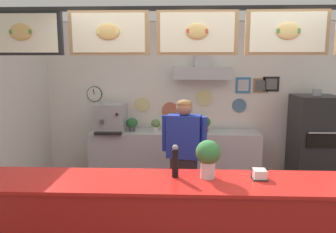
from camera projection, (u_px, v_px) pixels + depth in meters
back_wall_assembly at (190, 98)px, 5.49m from camera, size 5.03×2.70×2.72m
service_counter at (196, 233)px, 2.93m from camera, size 4.10×0.63×1.00m
back_prep_counter at (174, 159)px, 5.41m from camera, size 2.77×0.53×0.92m
pizza_oven at (313, 144)px, 5.13m from camera, size 0.65×0.70×1.63m
shop_worker at (184, 156)px, 4.16m from camera, size 0.57×0.31×1.58m
espresso_machine at (111, 118)px, 5.32m from camera, size 0.47×0.53×0.46m
potted_sage at (205, 123)px, 5.29m from camera, size 0.18×0.18×0.24m
potted_rosemary at (156, 124)px, 5.33m from camera, size 0.15×0.15×0.20m
potted_basil at (177, 123)px, 5.31m from camera, size 0.23×0.23×0.26m
potted_thyme at (132, 124)px, 5.34m from camera, size 0.18×0.18×0.22m
basil_vase at (208, 157)px, 2.90m from camera, size 0.22×0.22×0.35m
napkin_holder at (259, 175)px, 2.89m from camera, size 0.14×0.13×0.10m
pepper_grinder at (175, 161)px, 2.92m from camera, size 0.06×0.06×0.30m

